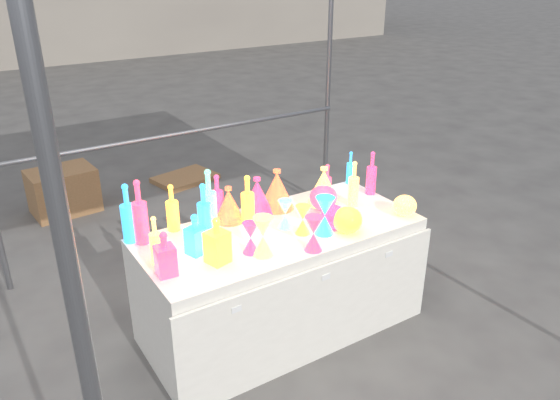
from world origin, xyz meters
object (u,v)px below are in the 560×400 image
lampshade_0 (229,204)px  display_table (281,280)px  decanter_0 (217,240)px  globe_0 (347,221)px  bottle_0 (172,208)px  cardboard_box_closed (63,191)px  hourglass_0 (314,234)px

lampshade_0 → display_table: bearing=-64.3°
decanter_0 → globe_0: bearing=-23.0°
bottle_0 → globe_0: (0.90, -0.62, -0.08)m
cardboard_box_closed → lampshade_0: lampshade_0 is taller
cardboard_box_closed → hourglass_0: (0.82, -3.04, 0.64)m
lampshade_0 → globe_0: bearing=-55.9°
display_table → globe_0: (0.33, -0.26, 0.45)m
bottle_0 → decanter_0: bottle_0 is taller
decanter_0 → hourglass_0: decanter_0 is taller
display_table → bottle_0: (-0.57, 0.36, 0.53)m
cardboard_box_closed → bottle_0: bottle_0 is taller
hourglass_0 → globe_0: bearing=12.6°
bottle_0 → display_table: bearing=-32.1°
bottle_0 → hourglass_0: 0.91m
decanter_0 → globe_0: decanter_0 is taller
decanter_0 → globe_0: 0.85m
display_table → bottle_0: bearing=147.9°
cardboard_box_closed → decanter_0: size_ratio=2.18×
bottle_0 → decanter_0: (0.06, -0.51, -0.02)m
decanter_0 → lampshade_0: size_ratio=1.18×
hourglass_0 → globe_0: hourglass_0 is taller
decanter_0 → lampshade_0: decanter_0 is taller
display_table → bottle_0: bottle_0 is taller
bottle_0 → cardboard_box_closed: bearing=95.7°
bottle_0 → lampshade_0: bottle_0 is taller
display_table → decanter_0: (-0.52, -0.15, 0.51)m
decanter_0 → globe_0: (0.85, -0.11, -0.06)m
lampshade_0 → cardboard_box_closed: bearing=93.0°
globe_0 → bottle_0: bearing=145.7°
display_table → hourglass_0: size_ratio=8.52×
cardboard_box_closed → decanter_0: bearing=-88.9°
globe_0 → hourglass_0: bearing=-167.4°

